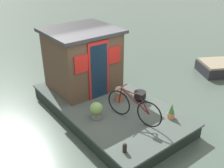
% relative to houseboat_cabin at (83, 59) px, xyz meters
% --- Properties ---
extents(ground_plane, '(60.00, 60.00, 0.00)m').
position_rel_houseboat_cabin_xyz_m(ground_plane, '(-1.35, 0.00, -1.43)').
color(ground_plane, '#47564C').
extents(houseboat_deck, '(4.93, 2.71, 0.45)m').
position_rel_houseboat_cabin_xyz_m(houseboat_deck, '(-1.35, 0.00, -1.21)').
color(houseboat_deck, '#424C47').
rests_on(houseboat_deck, ground_plane).
extents(houseboat_cabin, '(2.00, 2.17, 1.96)m').
position_rel_houseboat_cabin_xyz_m(houseboat_cabin, '(0.00, 0.00, 0.00)').
color(houseboat_cabin, '#4C3828').
rests_on(houseboat_cabin, houseboat_deck).
extents(bicycle, '(1.63, 0.58, 0.87)m').
position_rel_houseboat_cabin_xyz_m(bicycle, '(-2.50, 0.01, -0.59)').
color(bicycle, black).
rests_on(bicycle, houseboat_deck).
extents(potted_plant_thyme, '(0.35, 0.35, 0.46)m').
position_rel_houseboat_cabin_xyz_m(potted_plant_thyme, '(-1.80, 0.72, -0.76)').
color(potted_plant_thyme, slate).
rests_on(potted_plant_thyme, houseboat_deck).
extents(potted_plant_succulent, '(0.29, 0.29, 0.48)m').
position_rel_houseboat_cabin_xyz_m(potted_plant_succulent, '(-1.48, -0.33, -0.73)').
color(potted_plant_succulent, '#935138').
rests_on(potted_plant_succulent, houseboat_deck).
extents(potted_plant_rosemary, '(0.20, 0.20, 0.43)m').
position_rel_houseboat_cabin_xyz_m(potted_plant_rosemary, '(-3.05, -0.87, -0.78)').
color(potted_plant_rosemary, '#C6754C').
rests_on(potted_plant_rosemary, houseboat_deck).
extents(charcoal_grill, '(0.37, 0.37, 0.29)m').
position_rel_houseboat_cabin_xyz_m(charcoal_grill, '(-1.85, -0.84, -0.80)').
color(charcoal_grill, black).
rests_on(charcoal_grill, houseboat_deck).
extents(mooring_bollard, '(0.11, 0.11, 0.23)m').
position_rel_houseboat_cabin_xyz_m(mooring_bollard, '(-3.33, 1.00, -0.86)').
color(mooring_bollard, black).
rests_on(mooring_bollard, houseboat_deck).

